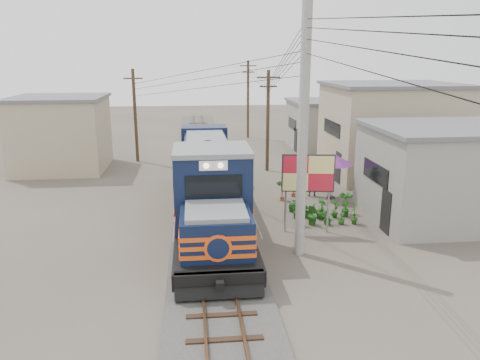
{
  "coord_description": "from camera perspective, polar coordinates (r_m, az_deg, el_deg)",
  "views": [
    {
      "loc": [
        -0.76,
        -18.03,
        7.89
      ],
      "look_at": [
        1.45,
        3.31,
        2.2
      ],
      "focal_mm": 35.0,
      "sensor_mm": 36.0,
      "label": 1
    }
  ],
  "objects": [
    {
      "name": "market_umbrella",
      "position": [
        26.79,
        11.23,
        2.51
      ],
      "size": [
        2.9,
        2.9,
        2.61
      ],
      "rotation": [
        0.0,
        0.0,
        0.27
      ],
      "color": "black",
      "rests_on": "ground"
    },
    {
      "name": "shophouse_mid",
      "position": [
        33.17,
        17.81,
        5.86
      ],
      "size": [
        8.4,
        7.35,
        6.2
      ],
      "color": "tan",
      "rests_on": "ground"
    },
    {
      "name": "power_lines",
      "position": [
        26.53,
        -4.72,
        14.1
      ],
      "size": [
        9.65,
        19.0,
        3.3
      ],
      "color": "black",
      "rests_on": "ground"
    },
    {
      "name": "utility_pole_main",
      "position": [
        18.27,
        7.69,
        5.62
      ],
      "size": [
        0.4,
        0.4,
        10.0
      ],
      "color": "#9E9B93",
      "rests_on": "ground"
    },
    {
      "name": "shophouse_left",
      "position": [
        35.65,
        -20.96,
        5.36
      ],
      "size": [
        6.3,
        6.3,
        5.2
      ],
      "color": "tan",
      "rests_on": "ground"
    },
    {
      "name": "track",
      "position": [
        29.06,
        -4.21,
        -0.41
      ],
      "size": [
        1.15,
        70.0,
        0.12
      ],
      "color": "#51331E",
      "rests_on": "ground"
    },
    {
      "name": "locomotive",
      "position": [
        23.11,
        -3.82,
        -0.39
      ],
      "size": [
        3.13,
        17.06,
        4.23
      ],
      "color": "black",
      "rests_on": "ground"
    },
    {
      "name": "wooden_pole_left",
      "position": [
        36.52,
        -12.66,
        7.88
      ],
      "size": [
        1.6,
        0.24,
        7.0
      ],
      "color": "#4C3826",
      "rests_on": "ground"
    },
    {
      "name": "vendor",
      "position": [
        27.35,
        8.78,
        -0.14
      ],
      "size": [
        0.72,
        0.54,
        1.79
      ],
      "primitive_type": "imported",
      "rotation": [
        0.0,
        0.0,
        3.32
      ],
      "color": "black",
      "rests_on": "ground"
    },
    {
      "name": "ground",
      "position": [
        19.69,
        -3.24,
        -8.79
      ],
      "size": [
        120.0,
        120.0,
        0.0
      ],
      "primitive_type": "plane",
      "color": "#473F35",
      "rests_on": "ground"
    },
    {
      "name": "billboard",
      "position": [
        21.24,
        8.3,
        0.58
      ],
      "size": [
        2.36,
        0.48,
        3.67
      ],
      "rotation": [
        0.0,
        0.0,
        -0.15
      ],
      "color": "#99999E",
      "rests_on": "ground"
    },
    {
      "name": "ballast",
      "position": [
        29.11,
        -4.2,
        -0.75
      ],
      "size": [
        3.6,
        70.0,
        0.16
      ],
      "primitive_type": "cube",
      "color": "#595651",
      "rests_on": "ground"
    },
    {
      "name": "shophouse_back",
      "position": [
        42.12,
        10.42,
        6.73
      ],
      "size": [
        6.3,
        6.3,
        4.2
      ],
      "color": "gray",
      "rests_on": "ground"
    },
    {
      "name": "shophouse_front",
      "position": [
        24.96,
        23.69,
        0.78
      ],
      "size": [
        7.35,
        6.3,
        4.7
      ],
      "color": "gray",
      "rests_on": "ground"
    },
    {
      "name": "wooden_pole_mid",
      "position": [
        32.73,
        3.41,
        7.44
      ],
      "size": [
        1.6,
        0.24,
        7.0
      ],
      "color": "#4C3826",
      "rests_on": "ground"
    },
    {
      "name": "wooden_pole_far",
      "position": [
        46.53,
        0.98,
        9.98
      ],
      "size": [
        1.6,
        0.24,
        7.5
      ],
      "color": "#4C3826",
      "rests_on": "ground"
    },
    {
      "name": "plant_nursery",
      "position": [
        23.65,
        9.45,
        -3.72
      ],
      "size": [
        3.25,
        2.9,
        1.05
      ],
      "color": "#1E5017",
      "rests_on": "ground"
    }
  ]
}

